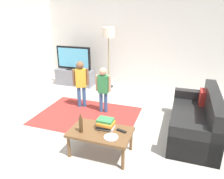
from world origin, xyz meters
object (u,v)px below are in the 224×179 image
Objects in this scene: coffee_table at (101,134)px; bottle at (81,125)px; child_near_tv at (81,80)px; book_stack at (106,124)px; tv_remote at (121,131)px; plate at (111,137)px; child_center at (103,86)px; tv at (74,58)px; floor_lamp at (108,36)px; tv_stand at (75,77)px; couch at (198,121)px.

coffee_table is 3.16× the size of bottle.
book_stack is at bearing -51.15° from child_near_tv.
child_near_tv is 1.85m from book_stack.
tv_remote is 0.77× the size of plate.
child_center is (0.60, -0.10, -0.05)m from child_near_tv.
child_center is 3.35× the size of bottle.
book_stack is (2.09, -2.84, -0.35)m from tv.
floor_lamp is 3.47m from coffee_table.
floor_lamp reaches higher than tv_stand.
floor_lamp reaches higher than child_near_tv.
tv is at bearing 152.57° from couch.
floor_lamp is at bearing 130.48° from tv_remote.
tv is 3.62m from coffee_table.
couch is 2.69m from child_near_tv.
floor_lamp is 3.34m from book_stack.
plate is at bearing -65.20° from child_center.
child_center is at bearing 114.80° from plate.
child_near_tv is 0.61m from child_center.
plate is at bearing -53.56° from book_stack.
child_near_tv is at bearing 128.85° from book_stack.
child_near_tv is 2.15m from plate.
tv_stand is 3.57m from bottle.
plate is at bearing -51.48° from child_near_tv.
tv is at bearing 123.67° from child_near_tv.
child_center is at bearing 112.46° from book_stack.
child_near_tv is at bearing 125.58° from coffee_table.
tv reaches higher than plate.
child_near_tv is (-2.62, 0.45, 0.40)m from couch.
tv_stand is 1.05× the size of child_near_tv.
floor_lamp is at bearing 9.17° from tv.
child_near_tv reaches higher than couch.
couch is 2.08m from child_center.
tv reaches higher than child_center.
floor_lamp is (1.07, 0.17, 0.70)m from tv.
tv is 1.04× the size of child_center.
child_center reaches higher than couch.
book_stack is (0.55, -1.33, -0.14)m from child_center.
bottle is at bearing -180.00° from plate.
book_stack is at bearing -67.54° from child_center.
book_stack is 0.91× the size of bottle.
floor_lamp is 1.68× the size of child_center.
tv is 1.69m from child_near_tv.
tv_remote is at bearing -45.41° from child_near_tv.
bottle is (1.76, -3.07, -0.29)m from tv.
tv_stand is 4.02m from couch.
tv reaches higher than coffee_table.
coffee_table is at bearing -112.34° from book_stack.
coffee_table is at bearing -55.31° from tv.
coffee_table is 0.36m from bottle.
tv_remote is at bearing -50.56° from tv_stand.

